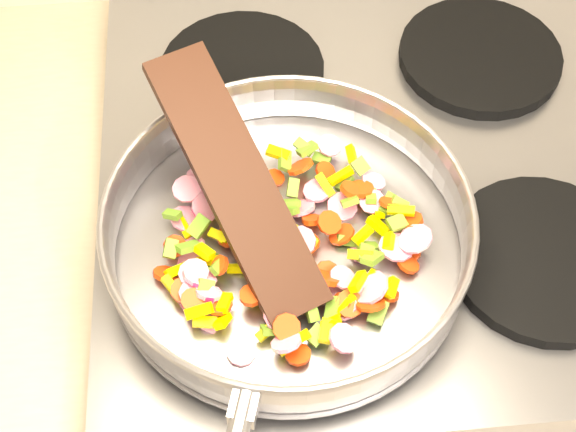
{
  "coord_description": "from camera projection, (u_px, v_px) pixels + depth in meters",
  "views": [
    {
      "loc": [
        -0.85,
        1.14,
        1.62
      ],
      "look_at": [
        -0.81,
        1.55,
        1.01
      ],
      "focal_mm": 50.0,
      "sensor_mm": 36.0,
      "label": 1
    }
  ],
  "objects": [
    {
      "name": "wooden_spatula",
      "position": [
        235.0,
        180.0,
        0.74
      ],
      "size": [
        0.16,
        0.26,
        0.11
      ],
      "primitive_type": "cube",
      "rotation": [
        0.0,
        -0.36,
        1.98
      ],
      "color": "black",
      "rests_on": "saute_pan"
    },
    {
      "name": "saute_pan",
      "position": [
        288.0,
        231.0,
        0.75
      ],
      "size": [
        0.39,
        0.55,
        0.06
      ],
      "rotation": [
        0.0,
        0.0,
        -0.28
      ],
      "color": "#9E9EA5",
      "rests_on": "grate_fl"
    },
    {
      "name": "grate_bl",
      "position": [
        242.0,
        71.0,
        0.93
      ],
      "size": [
        0.19,
        0.19,
        0.02
      ],
      "primitive_type": "cylinder",
      "color": "black",
      "rests_on": "cooktop"
    },
    {
      "name": "grate_fr",
      "position": [
        544.0,
        258.0,
        0.78
      ],
      "size": [
        0.19,
        0.19,
        0.02
      ],
      "primitive_type": "cylinder",
      "color": "black",
      "rests_on": "cooktop"
    },
    {
      "name": "grate_br",
      "position": [
        480.0,
        56.0,
        0.94
      ],
      "size": [
        0.19,
        0.19,
        0.02
      ],
      "primitive_type": "cylinder",
      "color": "black",
      "rests_on": "cooktop"
    },
    {
      "name": "cooktop",
      "position": [
        378.0,
        173.0,
        0.88
      ],
      "size": [
        0.6,
        0.6,
        0.04
      ],
      "primitive_type": "cube",
      "color": "#939399",
      "rests_on": "counter_top"
    },
    {
      "name": "vegetable_heap",
      "position": [
        285.0,
        249.0,
        0.76
      ],
      "size": [
        0.27,
        0.26,
        0.05
      ],
      "color": "olive",
      "rests_on": "saute_pan"
    },
    {
      "name": "grate_fl",
      "position": [
        259.0,
        281.0,
        0.77
      ],
      "size": [
        0.19,
        0.19,
        0.02
      ],
      "primitive_type": "cylinder",
      "color": "black",
      "rests_on": "cooktop"
    }
  ]
}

